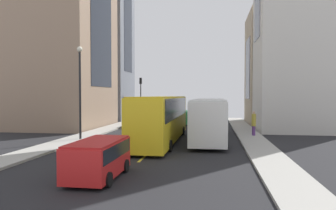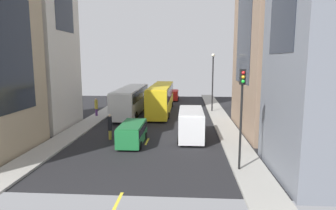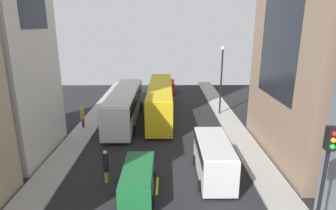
{
  "view_description": "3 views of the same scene",
  "coord_description": "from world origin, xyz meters",
  "px_view_note": "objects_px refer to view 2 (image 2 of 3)",
  "views": [
    {
      "loc": [
        -4.12,
        28.12,
        3.67
      ],
      "look_at": [
        -0.02,
        0.44,
        2.82
      ],
      "focal_mm": 33.45,
      "sensor_mm": 36.0,
      "label": 1
    },
    {
      "loc": [
        3.28,
        -33.91,
        6.79
      ],
      "look_at": [
        0.96,
        1.93,
        1.21
      ],
      "focal_mm": 30.93,
      "sensor_mm": 36.0,
      "label": 2
    },
    {
      "loc": [
        0.56,
        -26.0,
        9.78
      ],
      "look_at": [
        0.78,
        1.33,
        1.93
      ],
      "focal_mm": 29.77,
      "sensor_mm": 36.0,
      "label": 3
    }
  ],
  "objects_px": {
    "city_bus_white": "(131,98)",
    "delivery_van_white": "(191,122)",
    "pedestrian_walking_far": "(96,106)",
    "streetcar_yellow": "(161,96)",
    "car_green_0": "(132,132)",
    "traffic_light_near_corner": "(242,101)",
    "pedestrian_waiting_curb": "(110,126)",
    "car_red_1": "(173,95)"
  },
  "relations": [
    {
      "from": "pedestrian_walking_far",
      "to": "car_red_1",
      "type": "bearing_deg",
      "value": -172.57
    },
    {
      "from": "car_red_1",
      "to": "car_green_0",
      "type": "bearing_deg",
      "value": -94.47
    },
    {
      "from": "car_green_0",
      "to": "traffic_light_near_corner",
      "type": "distance_m",
      "value": 9.99
    },
    {
      "from": "car_red_1",
      "to": "pedestrian_walking_far",
      "type": "height_order",
      "value": "pedestrian_walking_far"
    },
    {
      "from": "car_green_0",
      "to": "car_red_1",
      "type": "height_order",
      "value": "car_green_0"
    },
    {
      "from": "delivery_van_white",
      "to": "car_green_0",
      "type": "distance_m",
      "value": 5.16
    },
    {
      "from": "city_bus_white",
      "to": "traffic_light_near_corner",
      "type": "bearing_deg",
      "value": -61.09
    },
    {
      "from": "delivery_van_white",
      "to": "pedestrian_waiting_curb",
      "type": "height_order",
      "value": "delivery_van_white"
    },
    {
      "from": "car_green_0",
      "to": "pedestrian_walking_far",
      "type": "xyz_separation_m",
      "value": [
        -6.47,
        11.06,
        0.25
      ]
    },
    {
      "from": "delivery_van_white",
      "to": "traffic_light_near_corner",
      "type": "relative_size",
      "value": 0.89
    },
    {
      "from": "pedestrian_walking_far",
      "to": "traffic_light_near_corner",
      "type": "bearing_deg",
      "value": 77.32
    },
    {
      "from": "traffic_light_near_corner",
      "to": "car_red_1",
      "type": "bearing_deg",
      "value": 100.06
    },
    {
      "from": "pedestrian_waiting_curb",
      "to": "delivery_van_white",
      "type": "bearing_deg",
      "value": 77.85
    },
    {
      "from": "delivery_van_white",
      "to": "pedestrian_walking_far",
      "type": "distance_m",
      "value": 14.57
    },
    {
      "from": "streetcar_yellow",
      "to": "car_red_1",
      "type": "distance_m",
      "value": 11.47
    },
    {
      "from": "city_bus_white",
      "to": "pedestrian_walking_far",
      "type": "xyz_separation_m",
      "value": [
        -3.86,
        -2.1,
        -0.74
      ]
    },
    {
      "from": "streetcar_yellow",
      "to": "pedestrian_walking_far",
      "type": "xyz_separation_m",
      "value": [
        -7.53,
        -3.79,
        -0.86
      ]
    },
    {
      "from": "traffic_light_near_corner",
      "to": "city_bus_white",
      "type": "bearing_deg",
      "value": 118.91
    },
    {
      "from": "streetcar_yellow",
      "to": "car_red_1",
      "type": "relative_size",
      "value": 3.5
    },
    {
      "from": "city_bus_white",
      "to": "car_green_0",
      "type": "height_order",
      "value": "city_bus_white"
    },
    {
      "from": "delivery_van_white",
      "to": "traffic_light_near_corner",
      "type": "height_order",
      "value": "traffic_light_near_corner"
    },
    {
      "from": "car_green_0",
      "to": "car_red_1",
      "type": "bearing_deg",
      "value": 85.53
    },
    {
      "from": "city_bus_white",
      "to": "streetcar_yellow",
      "type": "distance_m",
      "value": 4.04
    },
    {
      "from": "delivery_van_white",
      "to": "pedestrian_waiting_curb",
      "type": "xyz_separation_m",
      "value": [
        -6.97,
        -0.61,
        -0.33
      ]
    },
    {
      "from": "car_red_1",
      "to": "pedestrian_waiting_curb",
      "type": "height_order",
      "value": "pedestrian_waiting_curb"
    },
    {
      "from": "pedestrian_waiting_curb",
      "to": "streetcar_yellow",
      "type": "bearing_deg",
      "value": 149.52
    },
    {
      "from": "city_bus_white",
      "to": "streetcar_yellow",
      "type": "height_order",
      "value": "streetcar_yellow"
    },
    {
      "from": "city_bus_white",
      "to": "delivery_van_white",
      "type": "distance_m",
      "value": 13.55
    },
    {
      "from": "car_green_0",
      "to": "pedestrian_waiting_curb",
      "type": "relative_size",
      "value": 2.02
    },
    {
      "from": "streetcar_yellow",
      "to": "car_green_0",
      "type": "xyz_separation_m",
      "value": [
        -1.06,
        -14.85,
        -1.11
      ]
    },
    {
      "from": "pedestrian_walking_far",
      "to": "delivery_van_white",
      "type": "bearing_deg",
      "value": 87.4
    },
    {
      "from": "pedestrian_walking_far",
      "to": "traffic_light_near_corner",
      "type": "xyz_separation_m",
      "value": [
        14.13,
        -16.5,
        3.12
      ]
    },
    {
      "from": "streetcar_yellow",
      "to": "car_red_1",
      "type": "bearing_deg",
      "value": 85.05
    },
    {
      "from": "city_bus_white",
      "to": "delivery_van_white",
      "type": "height_order",
      "value": "city_bus_white"
    },
    {
      "from": "streetcar_yellow",
      "to": "delivery_van_white",
      "type": "bearing_deg",
      "value": -74.0
    },
    {
      "from": "delivery_van_white",
      "to": "pedestrian_waiting_curb",
      "type": "distance_m",
      "value": 7.0
    },
    {
      "from": "delivery_van_white",
      "to": "car_red_1",
      "type": "relative_size",
      "value": 1.36
    },
    {
      "from": "car_green_0",
      "to": "pedestrian_waiting_curb",
      "type": "xyz_separation_m",
      "value": [
        -2.16,
        1.21,
        0.17
      ]
    },
    {
      "from": "delivery_van_white",
      "to": "car_green_0",
      "type": "bearing_deg",
      "value": -159.23
    },
    {
      "from": "car_green_0",
      "to": "delivery_van_white",
      "type": "bearing_deg",
      "value": 20.77
    },
    {
      "from": "car_red_1",
      "to": "pedestrian_walking_far",
      "type": "distance_m",
      "value": 17.39
    },
    {
      "from": "pedestrian_walking_far",
      "to": "traffic_light_near_corner",
      "type": "relative_size",
      "value": 0.35
    }
  ]
}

